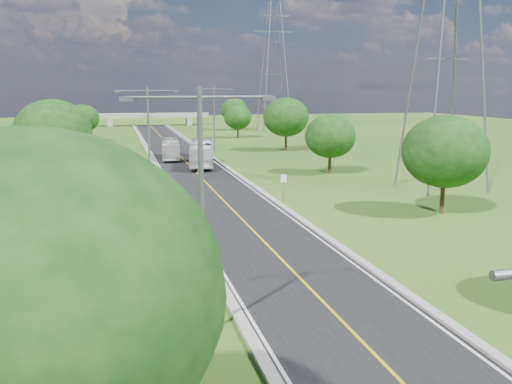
% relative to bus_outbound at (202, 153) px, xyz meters
% --- Properties ---
extents(ground, '(260.00, 260.00, 0.00)m').
position_rel_bus_outbound_xyz_m(ground, '(-1.50, -1.44, -1.69)').
color(ground, '#284A14').
rests_on(ground, ground).
extents(road, '(8.00, 150.00, 0.06)m').
position_rel_bus_outbound_xyz_m(road, '(-1.50, 4.56, -1.66)').
color(road, black).
rests_on(road, ground).
extents(curb_left, '(0.50, 150.00, 0.22)m').
position_rel_bus_outbound_xyz_m(curb_left, '(-5.75, 4.56, -1.58)').
color(curb_left, gray).
rests_on(curb_left, ground).
extents(curb_right, '(0.50, 150.00, 0.22)m').
position_rel_bus_outbound_xyz_m(curb_right, '(2.75, 4.56, -1.58)').
color(curb_right, gray).
rests_on(curb_right, ground).
extents(speed_limit_sign, '(0.55, 0.09, 2.40)m').
position_rel_bus_outbound_xyz_m(speed_limit_sign, '(3.70, -23.46, -0.09)').
color(speed_limit_sign, slate).
rests_on(speed_limit_sign, ground).
extents(overpass, '(30.00, 3.00, 3.20)m').
position_rel_bus_outbound_xyz_m(overpass, '(-1.50, 78.56, 0.72)').
color(overpass, gray).
rests_on(overpass, ground).
extents(streetlight_near_left, '(5.90, 0.25, 10.00)m').
position_rel_bus_outbound_xyz_m(streetlight_near_left, '(-7.50, -49.44, 4.25)').
color(streetlight_near_left, slate).
rests_on(streetlight_near_left, ground).
extents(streetlight_mid_left, '(5.90, 0.25, 10.00)m').
position_rel_bus_outbound_xyz_m(streetlight_mid_left, '(-7.50, -16.44, 4.25)').
color(streetlight_mid_left, slate).
rests_on(streetlight_mid_left, ground).
extents(streetlight_far_right, '(5.90, 0.25, 10.00)m').
position_rel_bus_outbound_xyz_m(streetlight_far_right, '(4.50, 16.56, 4.25)').
color(streetlight_far_right, slate).
rests_on(streetlight_far_right, ground).
extents(power_tower_near, '(9.00, 6.40, 28.00)m').
position_rel_bus_outbound_xyz_m(power_tower_near, '(20.50, -21.44, 12.31)').
color(power_tower_near, slate).
rests_on(power_tower_near, ground).
extents(power_tower_far, '(9.00, 6.40, 28.00)m').
position_rel_bus_outbound_xyz_m(power_tower_far, '(24.50, 53.56, 12.31)').
color(power_tower_far, slate).
rests_on(power_tower_far, ground).
extents(tree_lb, '(6.30, 6.30, 7.33)m').
position_rel_bus_outbound_xyz_m(tree_lb, '(-17.50, -33.44, 2.95)').
color(tree_lb, black).
rests_on(tree_lb, ground).
extents(tree_lc, '(7.56, 7.56, 8.79)m').
position_rel_bus_outbound_xyz_m(tree_lc, '(-16.50, -11.44, 3.88)').
color(tree_lc, black).
rests_on(tree_lc, ground).
extents(tree_ld, '(6.72, 6.72, 7.82)m').
position_rel_bus_outbound_xyz_m(tree_ld, '(-18.50, 12.56, 3.26)').
color(tree_ld, black).
rests_on(tree_ld, ground).
extents(tree_le, '(5.88, 5.88, 6.84)m').
position_rel_bus_outbound_xyz_m(tree_le, '(-16.00, 36.56, 2.64)').
color(tree_le, black).
rests_on(tree_le, ground).
extents(tree_lf, '(7.98, 7.98, 9.28)m').
position_rel_bus_outbound_xyz_m(tree_lf, '(-12.50, -59.44, 4.19)').
color(tree_lf, black).
rests_on(tree_lf, ground).
extents(tree_rb, '(6.72, 6.72, 7.82)m').
position_rel_bus_outbound_xyz_m(tree_rb, '(14.50, -31.44, 3.26)').
color(tree_rb, black).
rests_on(tree_rb, ground).
extents(tree_rc, '(5.88, 5.88, 6.84)m').
position_rel_bus_outbound_xyz_m(tree_rc, '(13.50, -9.44, 2.64)').
color(tree_rc, black).
rests_on(tree_rc, ground).
extents(tree_rd, '(7.14, 7.14, 8.30)m').
position_rel_bus_outbound_xyz_m(tree_rd, '(15.50, 14.56, 3.57)').
color(tree_rd, black).
rests_on(tree_rd, ground).
extents(tree_re, '(5.46, 5.46, 6.35)m').
position_rel_bus_outbound_xyz_m(tree_re, '(13.00, 38.56, 2.33)').
color(tree_re, black).
rests_on(tree_re, ground).
extents(tree_rf, '(6.30, 6.30, 7.33)m').
position_rel_bus_outbound_xyz_m(tree_rf, '(16.50, 58.56, 2.95)').
color(tree_rf, black).
rests_on(tree_rf, ground).
extents(bus_outbound, '(4.63, 12.02, 3.27)m').
position_rel_bus_outbound_xyz_m(bus_outbound, '(0.00, 0.00, 0.00)').
color(bus_outbound, silver).
rests_on(bus_outbound, road).
extents(bus_inbound, '(3.09, 10.00, 2.74)m').
position_rel_bus_outbound_xyz_m(bus_inbound, '(-3.13, 8.31, -0.26)').
color(bus_inbound, beige).
rests_on(bus_inbound, road).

